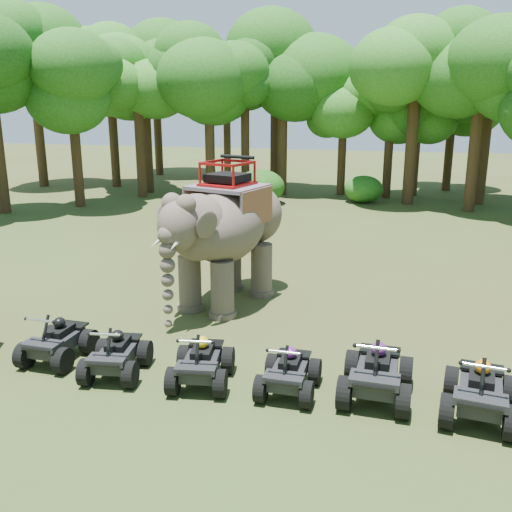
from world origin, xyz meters
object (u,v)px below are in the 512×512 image
object	(u,v)px
elephant	(226,232)
atv_4	(377,366)
atv_5	(481,384)
atv_2	(201,356)
atv_3	(289,366)
atv_1	(116,349)
atv_0	(57,335)

from	to	relation	value
elephant	atv_4	size ratio (longest dim) A/B	2.68
elephant	atv_5	world-z (taller)	elephant
atv_2	atv_4	bearing A→B (deg)	-3.88
atv_2	atv_3	world-z (taller)	atv_2
elephant	atv_2	xyz separation A→B (m)	(0.90, -4.89, -1.49)
atv_1	atv_3	distance (m)	3.75
elephant	atv_2	bearing A→B (deg)	-62.46
atv_3	elephant	bearing A→B (deg)	120.36
atv_0	atv_5	xyz separation A→B (m)	(9.01, -0.26, 0.07)
elephant	atv_1	size ratio (longest dim) A/B	3.11
elephant	atv_0	world-z (taller)	elephant
atv_2	atv_3	xyz separation A→B (m)	(1.84, 0.06, -0.03)
atv_4	atv_1	bearing A→B (deg)	-174.07
atv_1	atv_2	xyz separation A→B (m)	(1.91, 0.07, 0.01)
atv_0	atv_2	size ratio (longest dim) A/B	1.00
atv_2	atv_0	bearing A→B (deg)	167.73
atv_2	atv_3	bearing A→B (deg)	-6.42
atv_1	atv_3	size ratio (longest dim) A/B	1.04
atv_4	atv_5	xyz separation A→B (m)	(1.90, -0.27, -0.02)
elephant	atv_5	size ratio (longest dim) A/B	2.75
atv_5	atv_1	bearing A→B (deg)	-171.61
atv_0	atv_2	world-z (taller)	atv_2
elephant	atv_2	world-z (taller)	elephant
elephant	atv_0	bearing A→B (deg)	-102.54
elephant	atv_1	xyz separation A→B (m)	(-1.00, -4.96, -1.50)
atv_1	atv_4	bearing A→B (deg)	-4.08
atv_1	atv_4	distance (m)	5.49
atv_2	atv_3	size ratio (longest dim) A/B	1.06
atv_0	atv_1	xyz separation A→B (m)	(1.63, -0.32, -0.01)
atv_0	atv_3	xyz separation A→B (m)	(5.38, -0.20, -0.03)
elephant	atv_4	world-z (taller)	elephant
atv_1	atv_5	size ratio (longest dim) A/B	0.89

